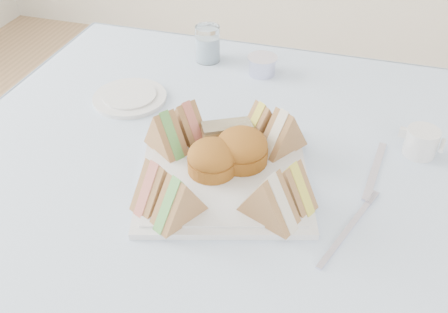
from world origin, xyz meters
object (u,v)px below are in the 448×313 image
(serving_plate, at_px, (224,176))
(water_glass, at_px, (208,44))
(table, at_px, (210,285))
(creamer_jug, at_px, (421,142))

(serving_plate, distance_m, water_glass, 0.46)
(table, xyz_separation_m, creamer_jug, (0.38, 0.14, 0.40))
(water_glass, xyz_separation_m, creamer_jug, (0.50, -0.25, -0.02))
(serving_plate, relative_size, creamer_jug, 4.88)
(table, xyz_separation_m, water_glass, (-0.12, 0.39, 0.42))
(serving_plate, height_order, creamer_jug, creamer_jug)
(water_glass, distance_m, creamer_jug, 0.56)
(table, distance_m, serving_plate, 0.39)
(water_glass, bearing_deg, serving_plate, -68.22)
(table, distance_m, creamer_jug, 0.57)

